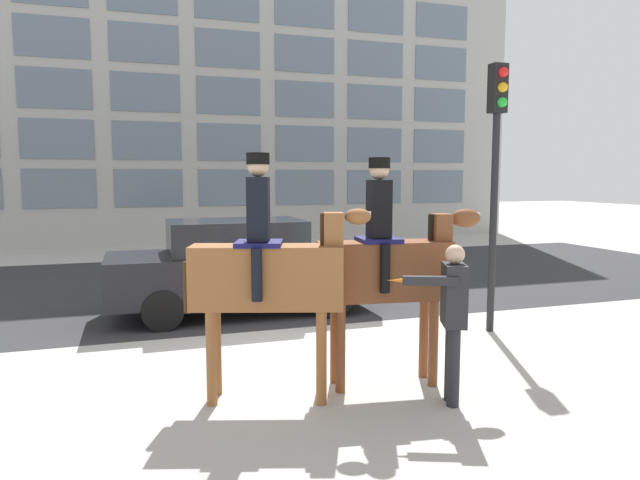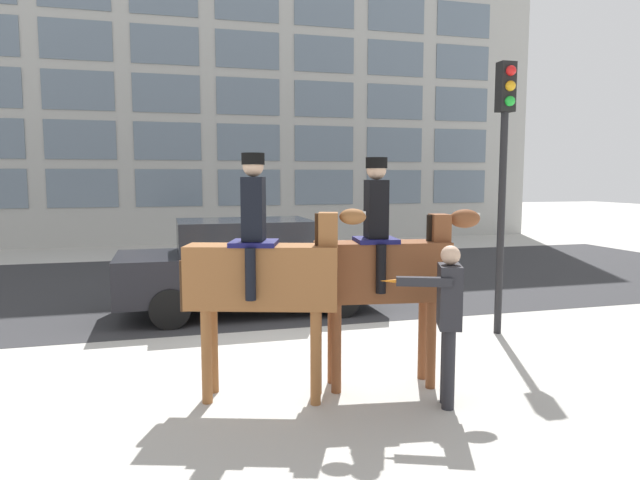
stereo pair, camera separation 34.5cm
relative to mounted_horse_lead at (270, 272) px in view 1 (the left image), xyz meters
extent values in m
plane|color=#B2AFA8|center=(0.60, 2.23, -1.39)|extent=(80.00, 80.00, 0.00)
cube|color=#2D2D30|center=(0.60, 6.98, -1.39)|extent=(25.97, 8.50, 0.01)
cube|color=#A8A8A3|center=(0.60, 15.23, 6.07)|extent=(25.97, 0.30, 14.92)
cube|color=slate|center=(-3.69, 15.06, 0.62)|extent=(2.29, 0.02, 1.31)
cube|color=slate|center=(-0.83, 15.06, 0.62)|extent=(2.29, 0.02, 1.31)
cube|color=slate|center=(2.02, 15.06, 0.62)|extent=(2.29, 0.02, 1.31)
cube|color=slate|center=(4.88, 15.06, 0.62)|extent=(2.29, 0.02, 1.31)
cube|color=slate|center=(7.74, 15.06, 0.62)|extent=(2.29, 0.02, 1.31)
cube|color=slate|center=(10.59, 15.06, 0.62)|extent=(2.29, 0.02, 1.31)
cube|color=slate|center=(-3.69, 15.06, 2.26)|extent=(2.29, 0.02, 1.31)
cube|color=slate|center=(-0.83, 15.06, 2.26)|extent=(2.29, 0.02, 1.31)
cube|color=slate|center=(2.02, 15.06, 2.26)|extent=(2.29, 0.02, 1.31)
cube|color=slate|center=(4.88, 15.06, 2.26)|extent=(2.29, 0.02, 1.31)
cube|color=slate|center=(7.74, 15.06, 2.26)|extent=(2.29, 0.02, 1.31)
cube|color=slate|center=(10.59, 15.06, 2.26)|extent=(2.29, 0.02, 1.31)
cube|color=slate|center=(-3.69, 15.06, 3.90)|extent=(2.29, 0.02, 1.31)
cube|color=slate|center=(-0.83, 15.06, 3.90)|extent=(2.29, 0.02, 1.31)
cube|color=slate|center=(2.02, 15.06, 3.90)|extent=(2.29, 0.02, 1.31)
cube|color=slate|center=(4.88, 15.06, 3.90)|extent=(2.29, 0.02, 1.31)
cube|color=slate|center=(7.74, 15.06, 3.90)|extent=(2.29, 0.02, 1.31)
cube|color=slate|center=(10.59, 15.06, 3.90)|extent=(2.29, 0.02, 1.31)
cube|color=slate|center=(-3.69, 15.06, 5.54)|extent=(2.29, 0.02, 1.31)
cube|color=slate|center=(-0.83, 15.06, 5.54)|extent=(2.29, 0.02, 1.31)
cube|color=slate|center=(2.02, 15.06, 5.54)|extent=(2.29, 0.02, 1.31)
cube|color=slate|center=(4.88, 15.06, 5.54)|extent=(2.29, 0.02, 1.31)
cube|color=slate|center=(7.74, 15.06, 5.54)|extent=(2.29, 0.02, 1.31)
cube|color=slate|center=(10.59, 15.06, 5.54)|extent=(2.29, 0.02, 1.31)
cube|color=slate|center=(2.02, 15.06, 7.18)|extent=(2.29, 0.02, 1.31)
cube|color=slate|center=(4.88, 15.06, 7.18)|extent=(2.29, 0.02, 1.31)
cube|color=slate|center=(7.74, 15.06, 7.18)|extent=(2.29, 0.02, 1.31)
cube|color=slate|center=(10.59, 15.06, 7.18)|extent=(2.29, 0.02, 1.31)
cube|color=brown|center=(-0.03, 0.01, -0.06)|extent=(1.65, 0.89, 0.67)
cylinder|color=brown|center=(0.57, -0.01, -0.89)|extent=(0.11, 0.11, 1.00)
cylinder|color=brown|center=(0.47, -0.31, -0.89)|extent=(0.11, 0.11, 1.00)
cylinder|color=brown|center=(-0.53, 0.33, -0.89)|extent=(0.11, 0.11, 1.00)
cylinder|color=brown|center=(-0.62, 0.03, -0.89)|extent=(0.11, 0.11, 1.00)
cube|color=brown|center=(0.64, -0.20, 0.33)|extent=(0.26, 0.29, 0.58)
cube|color=#382314|center=(0.53, -0.16, 0.35)|extent=(0.06, 0.09, 0.52)
ellipsoid|color=brown|center=(0.89, -0.28, 0.58)|extent=(0.33, 0.27, 0.17)
cube|color=silver|center=(0.97, -0.30, 0.60)|extent=(0.11, 0.08, 0.07)
cylinder|color=#382314|center=(-0.83, 0.26, -0.16)|extent=(0.09, 0.09, 0.55)
cube|color=#14144C|center=(-0.10, 0.03, 0.30)|extent=(0.60, 0.60, 0.05)
cube|color=black|center=(-0.10, 0.03, 0.66)|extent=(0.31, 0.37, 0.66)
sphere|color=#D1A889|center=(-0.10, 0.03, 1.10)|extent=(0.22, 0.22, 0.22)
cylinder|color=black|center=(-0.10, 0.03, 1.18)|extent=(0.24, 0.24, 0.12)
cylinder|color=black|center=(-0.02, 0.29, 0.01)|extent=(0.11, 0.11, 0.53)
cylinder|color=black|center=(-0.18, -0.23, 0.01)|extent=(0.11, 0.11, 0.53)
cube|color=brown|center=(1.34, 0.03, -0.06)|extent=(1.55, 0.65, 0.66)
cylinder|color=brown|center=(1.90, 0.11, -0.89)|extent=(0.11, 0.11, 1.00)
cylinder|color=brown|center=(1.85, -0.19, -0.89)|extent=(0.11, 0.11, 1.00)
cylinder|color=brown|center=(0.83, 0.26, -0.89)|extent=(0.11, 0.11, 1.00)
cylinder|color=brown|center=(0.78, -0.04, -0.89)|extent=(0.11, 0.11, 1.00)
cube|color=brown|center=(1.99, -0.06, 0.31)|extent=(0.23, 0.27, 0.54)
cube|color=black|center=(1.88, -0.04, 0.33)|extent=(0.05, 0.08, 0.48)
ellipsoid|color=brown|center=(2.29, -0.10, 0.52)|extent=(0.38, 0.25, 0.21)
cube|color=silver|center=(2.39, -0.12, 0.54)|extent=(0.13, 0.07, 0.09)
cylinder|color=black|center=(0.56, 0.14, -0.17)|extent=(0.09, 0.09, 0.55)
cube|color=#14144C|center=(1.27, 0.04, 0.29)|extent=(0.51, 0.54, 0.05)
cube|color=black|center=(1.27, 0.04, 0.64)|extent=(0.26, 0.35, 0.64)
sphere|color=#D1A889|center=(1.27, 0.04, 1.07)|extent=(0.22, 0.22, 0.22)
cylinder|color=black|center=(1.27, 0.04, 1.15)|extent=(0.24, 0.24, 0.12)
cylinder|color=black|center=(1.30, 0.31, 0.01)|extent=(0.11, 0.11, 0.53)
cylinder|color=black|center=(1.23, -0.22, 0.01)|extent=(0.11, 0.11, 0.53)
cylinder|color=#232328|center=(1.76, -0.78, -0.97)|extent=(0.13, 0.13, 0.84)
cylinder|color=#232328|center=(1.82, -0.63, -0.97)|extent=(0.13, 0.13, 0.84)
cube|color=#232328|center=(1.79, -0.71, -0.22)|extent=(0.35, 0.45, 0.65)
sphere|color=#D1A889|center=(1.79, -0.71, 0.20)|extent=(0.20, 0.20, 0.20)
cube|color=#232328|center=(1.47, -0.77, -0.05)|extent=(0.54, 0.28, 0.09)
cone|color=orange|center=(1.15, -0.65, -0.05)|extent=(0.18, 0.11, 0.04)
cube|color=black|center=(0.44, 4.00, -0.69)|extent=(4.55, 1.72, 0.76)
cube|color=black|center=(0.33, 4.00, -0.03)|extent=(2.28, 1.51, 0.56)
cylinder|color=black|center=(1.85, 3.21, -1.07)|extent=(0.65, 0.21, 0.65)
cylinder|color=black|center=(1.85, 4.79, -1.07)|extent=(0.65, 0.21, 0.65)
cylinder|color=black|center=(-0.97, 3.21, -1.07)|extent=(0.65, 0.21, 0.65)
cylinder|color=black|center=(-0.97, 4.79, -1.07)|extent=(0.65, 0.21, 0.65)
cylinder|color=black|center=(3.88, 1.63, 0.28)|extent=(0.11, 0.11, 3.34)
cube|color=black|center=(3.88, 1.63, 2.31)|extent=(0.24, 0.19, 0.72)
sphere|color=red|center=(3.88, 1.51, 2.52)|extent=(0.15, 0.15, 0.15)
sphere|color=orange|center=(3.88, 1.51, 2.31)|extent=(0.15, 0.15, 0.15)
sphere|color=green|center=(3.88, 1.51, 2.09)|extent=(0.15, 0.15, 0.15)
camera|label=1|loc=(-1.33, -5.80, 0.99)|focal=32.00mm
camera|label=2|loc=(-1.00, -5.90, 0.99)|focal=32.00mm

